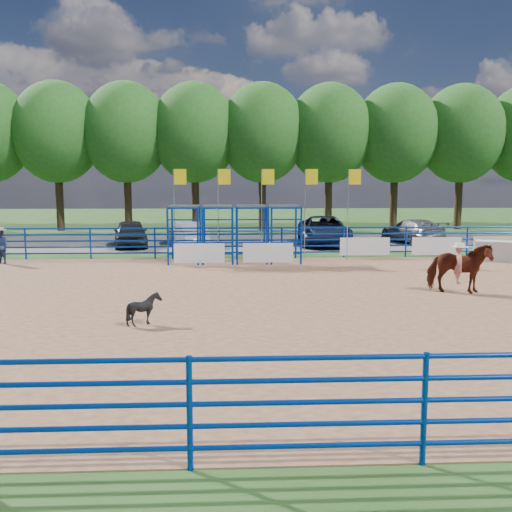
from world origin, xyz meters
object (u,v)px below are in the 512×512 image
(horse_and_rider, at_px, (459,266))
(car_a, at_px, (131,233))
(car_b, at_px, (187,233))
(car_c, at_px, (324,231))
(spectator_cowboy, at_px, (0,246))
(announcer_table, at_px, (495,251))
(car_d, at_px, (412,231))
(calf, at_px, (144,309))

(horse_and_rider, height_order, car_a, horse_and_rider)
(car_b, distance_m, car_c, 7.85)
(spectator_cowboy, bearing_deg, announcer_table, -0.18)
(spectator_cowboy, height_order, car_a, spectator_cowboy)
(announcer_table, distance_m, car_d, 8.24)
(car_c, distance_m, car_d, 5.62)
(announcer_table, distance_m, horse_and_rider, 8.73)
(car_a, relative_size, car_b, 1.08)
(announcer_table, xyz_separation_m, spectator_cowboy, (-22.27, 0.07, 0.35))
(horse_and_rider, relative_size, spectator_cowboy, 1.41)
(announcer_table, xyz_separation_m, car_a, (-17.70, 6.70, 0.28))
(calf, xyz_separation_m, car_b, (-0.24, 18.32, 0.25))
(horse_and_rider, xyz_separation_m, car_d, (3.48, 15.48, -0.19))
(spectator_cowboy, relative_size, car_b, 0.39)
(announcer_table, distance_m, spectator_cowboy, 22.27)
(car_c, height_order, car_d, car_c)
(announcer_table, height_order, calf, announcer_table)
(car_b, bearing_deg, announcer_table, 133.32)
(calf, bearing_deg, car_c, -9.99)
(announcer_table, xyz_separation_m, horse_and_rider, (-4.71, -7.34, 0.42))
(car_c, bearing_deg, car_d, 14.93)
(horse_and_rider, distance_m, car_c, 14.55)
(announcer_table, bearing_deg, horse_and_rider, -122.70)
(calf, distance_m, spectator_cowboy, 13.65)
(car_b, bearing_deg, car_d, 163.55)
(car_c, xyz_separation_m, car_d, (5.52, 1.08, -0.13))
(car_b, height_order, car_c, car_c)
(horse_and_rider, xyz_separation_m, car_c, (-2.04, 14.41, -0.07))
(calf, relative_size, car_a, 0.19)
(car_b, bearing_deg, calf, 70.54)
(horse_and_rider, xyz_separation_m, car_b, (-9.89, 14.61, -0.22))
(spectator_cowboy, distance_m, car_d, 22.53)
(horse_and_rider, xyz_separation_m, calf, (-9.65, -3.71, -0.47))
(announcer_table, height_order, car_d, car_d)
(car_a, bearing_deg, calf, -89.81)
(spectator_cowboy, bearing_deg, car_b, 43.22)
(car_b, relative_size, car_d, 0.84)
(calf, height_order, car_c, car_c)
(announcer_table, bearing_deg, car_b, 153.51)
(car_a, distance_m, car_c, 10.96)
(horse_and_rider, distance_m, car_a, 19.12)
(spectator_cowboy, bearing_deg, calf, -54.59)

